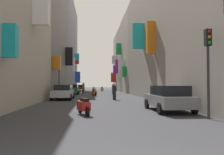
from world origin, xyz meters
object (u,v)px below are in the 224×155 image
Objects in this scene: scooter_orange at (94,92)px; pedestrian_crossing at (113,89)px; pedestrian_near_right at (67,91)px; traffic_light_near_corner at (208,57)px; parked_car_red at (80,87)px; traffic_light_far_corner at (59,72)px; parked_car_silver at (63,92)px; pedestrian_mid_street at (114,92)px; scooter_red at (84,106)px; pedestrian_near_left at (83,88)px; scooter_silver at (94,90)px; parked_car_green at (72,89)px; scooter_white at (102,89)px; parked_car_grey at (168,98)px.

pedestrian_crossing is (2.81, 4.40, 0.36)m from scooter_orange.
traffic_light_near_corner reaches higher than pedestrian_near_right.
parked_car_red is 26.01m from traffic_light_far_corner.
parked_car_silver is 5.16m from pedestrian_mid_street.
pedestrian_near_right is at bearing 116.02° from traffic_light_near_corner.
scooter_red is 1.16× the size of pedestrian_near_right.
traffic_light_far_corner reaches higher than scooter_red.
pedestrian_mid_street reaches higher than parked_car_silver.
pedestrian_near_left is at bearing 102.65° from scooter_orange.
pedestrian_mid_street is (1.93, -7.17, 0.32)m from scooter_orange.
scooter_silver is at bearing 89.10° from scooter_red.
parked_car_green is at bearing -107.17° from scooter_silver.
pedestrian_near_left is at bearing 144.04° from pedestrian_crossing.
parked_car_silver is 2.83× the size of pedestrian_mid_street.
scooter_white is 39.09m from traffic_light_near_corner.
scooter_silver is 7.03m from pedestrian_near_left.
parked_car_grey is at bearing 105.43° from traffic_light_near_corner.
traffic_light_near_corner reaches higher than scooter_silver.
pedestrian_near_left is at bearing 75.08° from traffic_light_far_corner.
pedestrian_crossing is (2.90, -10.11, 0.36)m from scooter_silver.
parked_car_green is at bearing 125.47° from scooter_orange.
parked_car_green is at bearing 96.70° from scooter_red.
parked_car_grey is 1.06× the size of traffic_light_near_corner.
scooter_silver is at bearing -72.36° from parked_car_red.
traffic_light_far_corner is at bearing 119.60° from parked_car_grey.
parked_car_grey is 2.45× the size of scooter_orange.
traffic_light_far_corner is (-3.62, 15.94, 2.56)m from scooter_red.
scooter_silver is at bearing 106.02° from pedestrian_crossing.
traffic_light_far_corner reaches higher than scooter_white.
scooter_silver is 1.17× the size of pedestrian_crossing.
parked_car_silver is 26.04m from scooter_white.
scooter_orange is 0.97× the size of pedestrian_near_left.
scooter_white is (4.87, 25.58, -0.31)m from parked_car_silver.
traffic_light_far_corner is at bearing 134.49° from pedestrian_near_right.
traffic_light_near_corner is 0.90× the size of traffic_light_far_corner.
parked_car_red is (-0.07, 30.34, -0.06)m from parked_car_silver.
parked_car_red reaches higher than scooter_red.
traffic_light_far_corner reaches higher than parked_car_green.
parked_car_grey is at bearing -60.40° from traffic_light_far_corner.
pedestrian_mid_street reaches higher than scooter_white.
scooter_orange is at bearing 41.50° from pedestrian_near_right.
parked_car_green is 22.22m from scooter_red.
pedestrian_near_left is at bearing 103.95° from traffic_light_near_corner.
scooter_white is 1.12× the size of pedestrian_crossing.
scooter_red is (2.52, -11.49, -0.31)m from parked_car_silver.
scooter_red is at bearing -87.44° from pedestrian_near_left.
scooter_white and scooter_orange have the same top height.
traffic_light_far_corner reaches higher than pedestrian_near_right.
pedestrian_mid_street reaches higher than parked_car_grey.
scooter_white is 12.29m from pedestrian_near_left.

